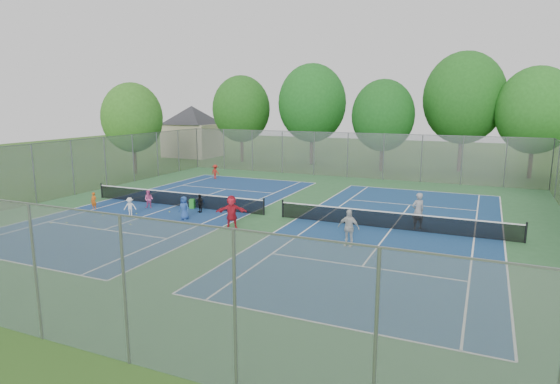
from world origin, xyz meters
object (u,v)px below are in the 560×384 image
(ball_crate, at_px, (201,202))
(instructor, at_px, (418,211))
(ball_hopper, at_px, (192,204))
(net_left, at_px, (176,199))
(net_right, at_px, (392,221))

(ball_crate, bearing_deg, instructor, -2.33)
(ball_crate, relative_size, ball_hopper, 0.51)
(net_left, relative_size, instructor, 6.49)
(instructor, bearing_deg, net_left, -37.48)
(net_right, relative_size, instructor, 6.49)
(ball_hopper, bearing_deg, instructor, 3.36)
(net_left, height_order, ball_crate, net_left)
(ball_crate, xyz_separation_m, instructor, (14.12, -0.57, 0.86))
(ball_hopper, bearing_deg, ball_crate, 101.62)
(ball_hopper, xyz_separation_m, instructor, (13.83, 0.81, 0.68))
(net_right, height_order, instructor, instructor)
(net_right, distance_m, ball_hopper, 12.59)
(net_right, height_order, ball_crate, net_right)
(net_right, bearing_deg, ball_hopper, -178.93)
(net_left, distance_m, instructor, 15.27)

